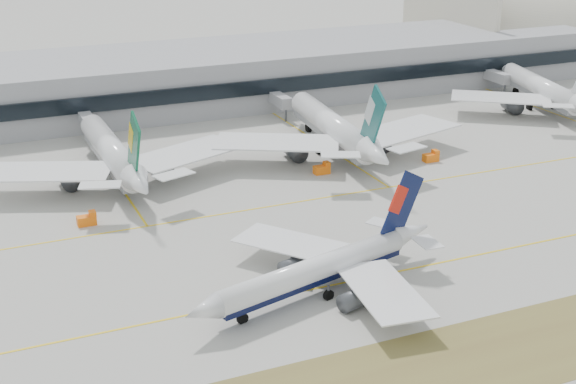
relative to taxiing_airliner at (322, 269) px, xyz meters
name	(u,v)px	position (x,y,z in m)	size (l,w,h in m)	color
ground	(346,267)	(7.55, 6.24, -3.96)	(3000.00, 3000.00, 0.00)	#98968E
taxiing_airliner	(322,269)	(0.00, 0.00, 0.00)	(48.10, 41.04, 16.44)	white
widebody_eva	(114,155)	(-18.73, 64.10, 1.58)	(58.57, 57.07, 20.87)	white
widebody_cathay	(335,130)	(33.03, 61.48, 1.89)	(61.55, 60.50, 22.04)	white
widebody_china_air	(545,91)	(104.85, 73.21, 1.58)	(56.83, 56.66, 20.86)	white
terminal	(162,80)	(7.55, 121.08, 3.54)	(280.00, 43.10, 15.00)	gray
hangar	(543,51)	(162.11, 141.24, -3.83)	(91.00, 60.00, 60.00)	beige
gse_b	(87,220)	(-28.83, 41.40, -2.92)	(3.55, 2.00, 2.60)	orange
gse_extra	(431,157)	(50.85, 47.24, -2.92)	(3.55, 2.00, 2.60)	orange
gse_c	(322,169)	(24.09, 49.68, -2.92)	(3.55, 2.00, 2.60)	orange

